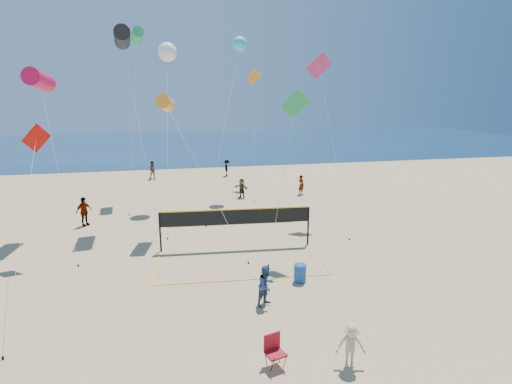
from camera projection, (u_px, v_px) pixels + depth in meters
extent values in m
cube|color=navy|center=(175.00, 144.00, 69.96)|extent=(140.00, 50.00, 0.03)
imported|color=navy|center=(266.00, 286.00, 15.94)|extent=(1.02, 0.97, 1.67)
imported|color=#C9B986|center=(351.00, 345.00, 12.29)|extent=(1.04, 0.75, 1.46)
imported|color=gray|center=(84.00, 211.00, 25.76)|extent=(1.11, 1.13, 1.90)
imported|color=gray|center=(242.00, 188.00, 32.93)|extent=(1.33, 1.43, 1.60)
imported|color=gray|center=(301.00, 185.00, 33.96)|extent=(0.62, 0.73, 1.70)
imported|color=gray|center=(153.00, 170.00, 40.28)|extent=(0.91, 0.72, 1.82)
imported|color=gray|center=(227.00, 168.00, 41.93)|extent=(0.79, 1.18, 1.69)
cube|color=#A3121D|center=(275.00, 354.00, 12.30)|extent=(0.68, 0.64, 0.06)
cube|color=#A3121D|center=(272.00, 341.00, 12.43)|extent=(0.56, 0.19, 0.56)
cylinder|color=black|center=(272.00, 366.00, 12.07)|extent=(0.10, 0.28, 0.73)
cylinder|color=black|center=(266.00, 358.00, 12.43)|extent=(0.10, 0.28, 0.73)
cylinder|color=black|center=(285.00, 361.00, 12.27)|extent=(0.10, 0.28, 0.73)
cylinder|color=black|center=(278.00, 354.00, 12.63)|extent=(0.10, 0.28, 0.73)
cylinder|color=#16468F|center=(300.00, 273.00, 18.04)|extent=(0.59, 0.59, 0.83)
cylinder|color=black|center=(160.00, 232.00, 21.41)|extent=(0.10, 0.10, 2.18)
cylinder|color=black|center=(308.00, 226.00, 22.50)|extent=(0.10, 0.10, 2.18)
cube|color=black|center=(236.00, 217.00, 21.79)|extent=(8.15, 0.65, 0.82)
cube|color=yellow|center=(236.00, 209.00, 21.69)|extent=(8.16, 0.66, 0.06)
cube|color=yellow|center=(244.00, 280.00, 18.27)|extent=(8.36, 0.70, 0.02)
cube|color=yellow|center=(231.00, 225.00, 26.14)|extent=(8.36, 0.70, 0.02)
cylinder|color=#CF0D45|center=(39.00, 80.00, 22.81)|extent=(1.24, 2.53, 1.34)
cylinder|color=silver|center=(57.00, 166.00, 21.27)|extent=(2.41, 6.01, 9.07)
cylinder|color=black|center=(78.00, 265.00, 19.73)|extent=(0.08, 0.08, 0.10)
cylinder|color=black|center=(122.00, 37.00, 24.40)|extent=(1.19, 2.40, 1.27)
cylinder|color=silver|center=(141.00, 136.00, 23.59)|extent=(1.77, 4.98, 11.68)
cylinder|color=black|center=(161.00, 243.00, 22.78)|extent=(0.08, 0.08, 0.10)
cylinder|color=orange|center=(165.00, 103.00, 23.04)|extent=(1.12, 2.08, 1.08)
cylinder|color=silver|center=(204.00, 177.00, 21.53)|extent=(3.72, 5.90, 7.78)
cylinder|color=black|center=(248.00, 263.00, 20.03)|extent=(0.08, 0.08, 0.10)
cube|color=red|center=(36.00, 138.00, 19.74)|extent=(1.49, 0.31, 1.50)
cylinder|color=silver|center=(23.00, 225.00, 16.25)|extent=(0.89, 9.07, 6.14)
cylinder|color=black|center=(3.00, 358.00, 12.75)|extent=(0.08, 0.08, 0.10)
cube|color=green|center=(295.00, 104.00, 19.89)|extent=(1.34, 0.72, 1.48)
cylinder|color=silver|center=(282.00, 184.00, 19.81)|extent=(1.77, 1.74, 7.78)
cylinder|color=black|center=(268.00, 266.00, 19.72)|extent=(0.08, 0.08, 0.10)
cube|color=#D3356D|center=(319.00, 66.00, 25.65)|extent=(1.70, 0.35, 1.70)
cylinder|color=silver|center=(334.00, 148.00, 24.49)|extent=(0.37, 5.02, 10.06)
cylinder|color=black|center=(349.00, 239.00, 23.32)|extent=(0.08, 0.08, 0.10)
sphere|color=white|center=(167.00, 52.00, 29.17)|extent=(1.54, 1.54, 1.37)
cylinder|color=silver|center=(168.00, 135.00, 26.33)|extent=(0.58, 8.65, 11.31)
cylinder|color=black|center=(168.00, 238.00, 23.49)|extent=(0.08, 0.08, 0.10)
sphere|color=#2FD3DB|center=(240.00, 44.00, 32.02)|extent=(1.59, 1.59, 1.21)
cylinder|color=silver|center=(225.00, 125.00, 28.85)|extent=(3.88, 8.85, 12.24)
cylinder|color=black|center=(206.00, 226.00, 25.69)|extent=(0.08, 0.08, 0.10)
cylinder|color=green|center=(137.00, 35.00, 30.98)|extent=(1.13, 2.13, 1.11)
cylinder|color=silver|center=(134.00, 121.00, 29.56)|extent=(1.01, 5.94, 12.78)
cylinder|color=black|center=(130.00, 215.00, 28.14)|extent=(0.08, 0.08, 0.10)
cube|color=orange|center=(254.00, 77.00, 36.20)|extent=(1.32, 0.80, 1.51)
cylinder|color=silver|center=(254.00, 135.00, 33.95)|extent=(1.39, 6.88, 9.84)
cylinder|color=black|center=(255.00, 202.00, 31.69)|extent=(0.08, 0.08, 0.10)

